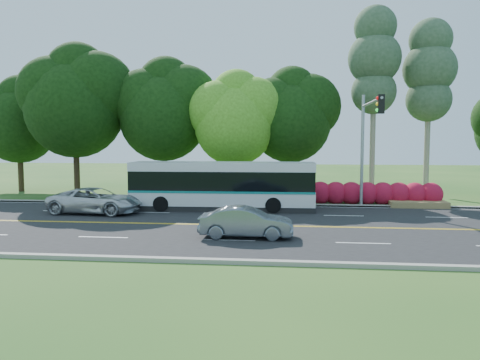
# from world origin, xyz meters

# --- Properties ---
(ground) EXTENTS (120.00, 120.00, 0.00)m
(ground) POSITION_xyz_m (0.00, 0.00, 0.00)
(ground) COLOR #24511B
(ground) RESTS_ON ground
(road) EXTENTS (60.00, 14.00, 0.02)m
(road) POSITION_xyz_m (0.00, 0.00, 0.01)
(road) COLOR black
(road) RESTS_ON ground
(curb_north) EXTENTS (60.00, 0.30, 0.15)m
(curb_north) POSITION_xyz_m (0.00, 7.15, 0.07)
(curb_north) COLOR gray
(curb_north) RESTS_ON ground
(curb_south) EXTENTS (60.00, 0.30, 0.15)m
(curb_south) POSITION_xyz_m (0.00, -7.15, 0.07)
(curb_south) COLOR gray
(curb_south) RESTS_ON ground
(grass_verge) EXTENTS (60.00, 4.00, 0.10)m
(grass_verge) POSITION_xyz_m (0.00, 9.00, 0.05)
(grass_verge) COLOR #24511B
(grass_verge) RESTS_ON ground
(lane_markings) EXTENTS (57.60, 13.82, 0.00)m
(lane_markings) POSITION_xyz_m (-0.09, 0.00, 0.02)
(lane_markings) COLOR gold
(lane_markings) RESTS_ON road
(tree_row) EXTENTS (44.70, 9.10, 13.84)m
(tree_row) POSITION_xyz_m (-5.15, 12.13, 6.73)
(tree_row) COLOR black
(tree_row) RESTS_ON ground
(bougainvillea_hedge) EXTENTS (9.50, 2.25, 1.50)m
(bougainvillea_hedge) POSITION_xyz_m (7.18, 8.15, 0.72)
(bougainvillea_hedge) COLOR #A50D33
(bougainvillea_hedge) RESTS_ON ground
(traffic_signal) EXTENTS (0.42, 6.10, 7.00)m
(traffic_signal) POSITION_xyz_m (6.49, 5.40, 4.67)
(traffic_signal) COLOR #93979C
(traffic_signal) RESTS_ON ground
(transit_bus) EXTENTS (11.00, 2.58, 2.87)m
(transit_bus) POSITION_xyz_m (-2.03, 5.02, 1.44)
(transit_bus) COLOR silver
(transit_bus) RESTS_ON road
(sedan) EXTENTS (4.03, 1.41, 1.33)m
(sedan) POSITION_xyz_m (0.16, -2.91, 0.68)
(sedan) COLOR slate
(sedan) RESTS_ON road
(suv) EXTENTS (5.44, 2.84, 1.46)m
(suv) POSITION_xyz_m (-9.05, 2.86, 0.75)
(suv) COLOR silver
(suv) RESTS_ON road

